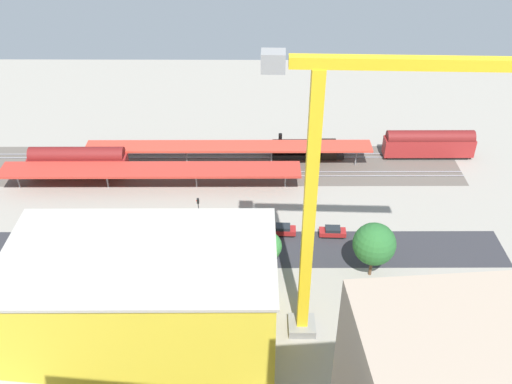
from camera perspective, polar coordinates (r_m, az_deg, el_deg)
name	(u,v)px	position (r m, az deg, el deg)	size (l,w,h in m)	color
ground_plane	(211,228)	(95.08, -4.57, -3.66)	(151.31, 151.31, 0.00)	gray
rail_bed	(218,165)	(111.39, -3.84, 2.71)	(94.57, 14.87, 0.01)	#5B544C
street_asphalt	(209,249)	(90.86, -4.82, -5.79)	(94.57, 9.00, 0.01)	#2D2D33
track_rails	(218,165)	(111.30, -3.85, 2.79)	(94.56, 9.27, 0.12)	#9E9EA8
platform_canopy_near	(150,170)	(104.39, -10.63, 2.20)	(54.79, 5.77, 4.04)	#B73328
platform_canopy_far	(229,147)	(109.22, -2.78, 4.61)	(55.28, 4.85, 4.44)	#C63D2D
locomotive	(308,149)	(113.53, 5.24, 4.38)	(14.28, 3.06, 5.23)	black
passenger_coach	(429,143)	(117.47, 17.11, 4.71)	(17.89, 3.04, 5.92)	black
freight_coach_far	(78,161)	(111.91, -17.55, 3.04)	(18.46, 3.32, 5.91)	black
parked_car_0	(332,232)	(93.62, 7.74, -4.03)	(4.43, 2.00, 1.65)	black
parked_car_1	(283,230)	(93.19, 2.72, -3.88)	(4.38, 2.05, 1.73)	black
parked_car_2	(229,232)	(92.73, -2.70, -4.06)	(4.66, 2.02, 1.87)	black
parked_car_3	(183,233)	(93.34, -7.38, -4.14)	(4.75, 1.99, 1.62)	black
parked_car_4	(136,232)	(94.86, -12.09, -3.98)	(4.62, 1.81, 1.68)	black
parked_car_5	(84,232)	(96.95, -17.02, -3.93)	(4.16, 2.04, 1.60)	black
construction_building	(145,299)	(73.67, -11.16, -10.61)	(32.36, 17.55, 14.36)	yellow
construction_roof_slab	(138,255)	(68.72, -11.84, -6.26)	(32.96, 18.15, 0.40)	#B7B2A8
tower_crane	(329,189)	(63.82, 7.36, 0.26)	(26.67, 3.60, 39.00)	gray
box_truck_0	(204,256)	(87.10, -5.33, -6.49)	(10.36, 3.31, 3.34)	black
street_tree_0	(374,244)	(84.07, 11.88, -5.18)	(6.33, 6.33, 9.11)	brown
street_tree_1	(267,246)	(84.03, 1.12, -5.50)	(4.47, 4.47, 6.84)	brown
street_tree_2	(104,249)	(86.98, -15.17, -5.62)	(4.34, 4.34, 6.43)	brown
street_tree_3	(250,250)	(83.38, -0.61, -5.89)	(5.07, 5.07, 7.11)	brown
traffic_light	(199,210)	(92.11, -5.83, -1.79)	(0.50, 0.36, 6.53)	#333333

